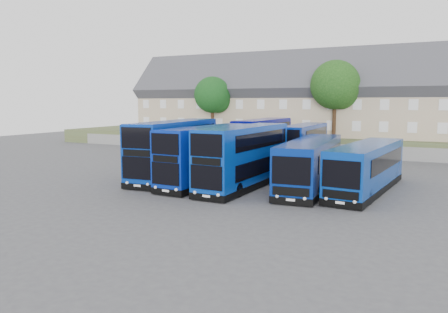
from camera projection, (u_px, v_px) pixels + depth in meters
ground at (222, 194)px, 30.19m from camera, size 120.00×120.00×0.00m
retaining_wall at (313, 149)px, 51.43m from camera, size 70.00×0.40×1.50m
earth_bank at (332, 141)px, 60.29m from camera, size 80.00×20.00×2.00m
terrace_row at (304, 100)px, 57.36m from camera, size 48.00×10.40×11.20m
dd_front_left at (175, 150)px, 36.17m from camera, size 3.89×12.04×4.70m
dd_front_mid at (208, 156)px, 33.71m from camera, size 3.00×11.15×4.39m
dd_front_right at (244, 158)px, 32.20m from camera, size 2.87×11.37×4.50m
dd_rear_left at (263, 141)px, 46.14m from camera, size 2.62×11.22×4.45m
dd_rear_right at (303, 147)px, 42.23m from camera, size 2.58×10.35×4.09m
coach_east_a at (311, 164)px, 32.17m from camera, size 3.73×13.04×3.52m
coach_east_b at (367, 168)px, 30.70m from camera, size 3.75×12.51×3.37m
tree_west at (214, 96)px, 57.73m from camera, size 4.80×4.80×7.65m
tree_mid at (337, 87)px, 51.00m from camera, size 5.76×5.76×9.18m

